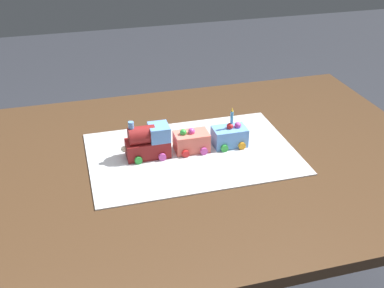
# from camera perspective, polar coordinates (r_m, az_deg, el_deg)

# --- Properties ---
(dining_table) EXTENTS (1.40, 1.00, 0.74)m
(dining_table) POSITION_cam_1_polar(r_m,az_deg,el_deg) (1.44, 1.01, -5.27)
(dining_table) COLOR #4C331E
(dining_table) RESTS_ON ground
(cake_board) EXTENTS (0.60, 0.40, 0.00)m
(cake_board) POSITION_cam_1_polar(r_m,az_deg,el_deg) (1.40, 0.00, -1.14)
(cake_board) COLOR silver
(cake_board) RESTS_ON dining_table
(cake_locomotive) EXTENTS (0.14, 0.08, 0.12)m
(cake_locomotive) POSITION_cam_1_polar(r_m,az_deg,el_deg) (1.37, -5.28, 0.29)
(cake_locomotive) COLOR maroon
(cake_locomotive) RESTS_ON cake_board
(cake_car_caboose_coral) EXTENTS (0.10, 0.08, 0.07)m
(cake_car_caboose_coral) POSITION_cam_1_polar(r_m,az_deg,el_deg) (1.40, -0.08, 0.32)
(cake_car_caboose_coral) COLOR #F27260
(cake_car_caboose_coral) RESTS_ON cake_board
(cake_car_tanker_sky_blue) EXTENTS (0.10, 0.08, 0.07)m
(cake_car_tanker_sky_blue) POSITION_cam_1_polar(r_m,az_deg,el_deg) (1.43, 4.52, 0.94)
(cake_car_tanker_sky_blue) COLOR #669EEA
(cake_car_tanker_sky_blue) RESTS_ON cake_board
(birthday_candle) EXTENTS (0.01, 0.01, 0.05)m
(birthday_candle) POSITION_cam_1_polar(r_m,az_deg,el_deg) (1.40, 4.80, 3.39)
(birthday_candle) COLOR #4CA5E5
(birthday_candle) RESTS_ON cake_car_tanker_sky_blue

